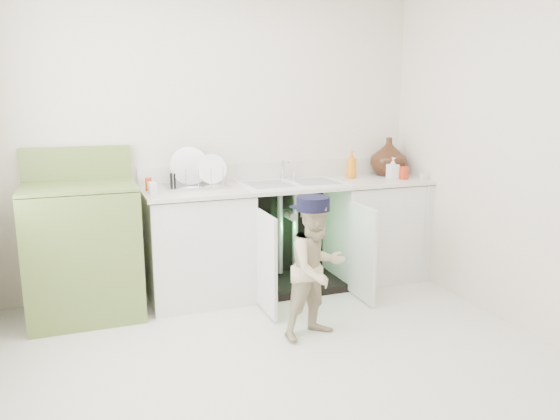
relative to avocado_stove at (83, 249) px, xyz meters
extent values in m
plane|color=silver|center=(1.12, -1.18, -0.51)|extent=(3.50, 3.50, 0.00)
cube|color=beige|center=(1.12, 0.32, 0.74)|extent=(3.50, 2.50, 0.02)
cube|color=beige|center=(1.12, -2.68, 0.74)|extent=(3.50, 2.50, 0.02)
cube|color=beige|center=(2.87, -1.18, 0.74)|extent=(2.50, 3.00, 0.02)
cube|color=silver|center=(0.87, 0.02, -0.08)|extent=(0.80, 0.60, 0.86)
cube|color=silver|center=(2.47, 0.02, -0.08)|extent=(0.80, 0.60, 0.86)
cube|color=black|center=(1.67, 0.29, -0.08)|extent=(0.80, 0.06, 0.86)
cube|color=black|center=(1.67, 0.02, -0.48)|extent=(0.80, 0.60, 0.06)
cylinder|color=gray|center=(1.60, 0.12, -0.06)|extent=(0.05, 0.05, 0.70)
cylinder|color=gray|center=(1.74, 0.12, -0.06)|extent=(0.05, 0.05, 0.70)
cylinder|color=gray|center=(1.67, 0.07, 0.11)|extent=(0.07, 0.18, 0.07)
cube|color=silver|center=(1.27, -0.48, -0.11)|extent=(0.03, 0.40, 0.76)
cube|color=silver|center=(2.07, -0.48, -0.11)|extent=(0.02, 0.40, 0.76)
cube|color=silver|center=(1.67, 0.02, 0.37)|extent=(2.44, 0.64, 0.03)
cube|color=silver|center=(1.67, 0.31, 0.46)|extent=(2.44, 0.02, 0.15)
cube|color=white|center=(1.67, 0.02, 0.38)|extent=(0.85, 0.55, 0.02)
cube|color=gray|center=(1.46, 0.02, 0.39)|extent=(0.34, 0.40, 0.01)
cube|color=gray|center=(1.87, 0.02, 0.39)|extent=(0.34, 0.40, 0.01)
cylinder|color=silver|center=(1.67, 0.24, 0.48)|extent=(0.03, 0.03, 0.17)
cylinder|color=silver|center=(1.67, 0.18, 0.55)|extent=(0.02, 0.14, 0.02)
cylinder|color=silver|center=(1.78, 0.24, 0.43)|extent=(0.04, 0.04, 0.06)
cylinder|color=silver|center=(2.80, -0.29, 0.04)|extent=(0.01, 0.01, 0.70)
cube|color=silver|center=(2.80, -0.20, 0.42)|extent=(0.04, 0.02, 0.06)
cube|color=silver|center=(0.88, 0.14, 0.40)|extent=(0.49, 0.33, 0.02)
cylinder|color=silver|center=(0.84, 0.16, 0.49)|extent=(0.31, 0.11, 0.30)
cylinder|color=white|center=(1.02, 0.14, 0.48)|extent=(0.24, 0.06, 0.24)
cylinder|color=silver|center=(0.69, 0.04, 0.48)|extent=(0.01, 0.01, 0.14)
cylinder|color=silver|center=(0.79, 0.04, 0.48)|extent=(0.01, 0.01, 0.14)
cylinder|color=silver|center=(0.88, 0.04, 0.48)|extent=(0.01, 0.01, 0.14)
cylinder|color=silver|center=(0.98, 0.04, 0.48)|extent=(0.01, 0.01, 0.14)
cylinder|color=silver|center=(1.08, 0.04, 0.48)|extent=(0.01, 0.01, 0.14)
imported|color=#442413|center=(2.67, 0.16, 0.56)|extent=(0.33, 0.33, 0.34)
imported|color=orange|center=(2.27, 0.12, 0.51)|extent=(0.09, 0.09, 0.24)
imported|color=silver|center=(2.59, -0.04, 0.48)|extent=(0.08, 0.09, 0.19)
cylinder|color=#B4290F|center=(2.67, -0.10, 0.44)|extent=(0.08, 0.08, 0.11)
cylinder|color=red|center=(0.51, 0.10, 0.44)|extent=(0.05, 0.05, 0.10)
cylinder|color=beige|center=(0.52, 0.02, 0.43)|extent=(0.06, 0.06, 0.08)
cylinder|color=black|center=(0.70, 0.14, 0.45)|extent=(0.04, 0.04, 0.12)
cube|color=silver|center=(0.52, -0.08, 0.43)|extent=(0.05, 0.05, 0.09)
cube|color=olive|center=(0.00, -0.01, -0.03)|extent=(0.80, 0.65, 0.97)
cube|color=olive|center=(0.00, -0.01, 0.47)|extent=(0.80, 0.65, 0.02)
cube|color=olive|center=(0.00, 0.28, 0.60)|extent=(0.80, 0.06, 0.25)
cylinder|color=black|center=(-0.20, -0.17, 0.46)|extent=(0.18, 0.18, 0.02)
cylinder|color=silver|center=(-0.20, -0.17, 0.48)|extent=(0.21, 0.21, 0.01)
cylinder|color=black|center=(-0.20, 0.15, 0.46)|extent=(0.18, 0.18, 0.02)
cylinder|color=silver|center=(-0.20, 0.15, 0.48)|extent=(0.21, 0.21, 0.01)
cylinder|color=black|center=(0.20, -0.17, 0.46)|extent=(0.18, 0.18, 0.02)
cylinder|color=silver|center=(0.20, -0.17, 0.48)|extent=(0.21, 0.21, 0.01)
cylinder|color=black|center=(0.20, 0.15, 0.46)|extent=(0.18, 0.18, 0.02)
cylinder|color=silver|center=(0.20, 0.15, 0.48)|extent=(0.21, 0.21, 0.01)
imported|color=#BFB289|center=(1.46, -0.94, -0.03)|extent=(0.55, 0.47, 0.96)
cylinder|color=black|center=(1.46, -0.94, 0.42)|extent=(0.27, 0.27, 0.09)
cube|color=black|center=(1.44, -0.85, 0.38)|extent=(0.19, 0.13, 0.01)
cube|color=black|center=(1.70, -0.32, 0.21)|extent=(0.07, 0.01, 0.14)
cube|color=#26F23F|center=(1.70, -0.33, 0.21)|extent=(0.06, 0.00, 0.12)
camera|label=1|loc=(0.01, -4.13, 1.13)|focal=35.00mm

